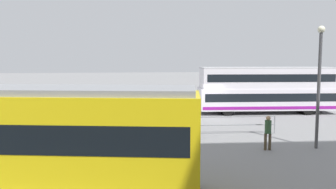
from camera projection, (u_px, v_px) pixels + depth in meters
ground_plane at (208, 117)px, 26.85m from camera, size 160.00×160.00×0.00m
double_decker_bus at (267, 90)px, 28.73m from camera, size 11.21×3.28×3.75m
pedestrian_near_railing at (196, 119)px, 20.18m from camera, size 0.36×0.36×1.75m
pedestrian_crossing at (268, 130)px, 17.29m from camera, size 0.36×0.34×1.72m
pedestrian_railing at (200, 122)px, 20.75m from camera, size 9.15×0.47×1.08m
info_sign at (106, 111)px, 19.09m from camera, size 1.26×0.13×2.38m
street_lamp at (319, 77)px, 17.38m from camera, size 0.36×0.36×6.09m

